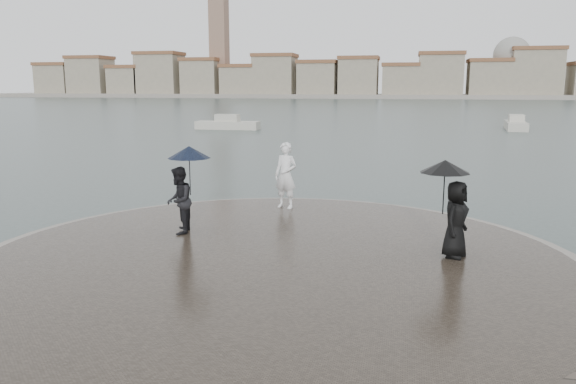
# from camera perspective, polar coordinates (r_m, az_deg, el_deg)

# --- Properties ---
(ground) EXTENTS (400.00, 400.00, 0.00)m
(ground) POSITION_cam_1_polar(r_m,az_deg,el_deg) (8.40, -7.10, -15.91)
(ground) COLOR #2B3835
(ground) RESTS_ON ground
(kerb_ring) EXTENTS (12.50, 12.50, 0.32)m
(kerb_ring) POSITION_cam_1_polar(r_m,az_deg,el_deg) (11.45, -1.37, -7.55)
(kerb_ring) COLOR gray
(kerb_ring) RESTS_ON ground
(quay_tip) EXTENTS (11.90, 11.90, 0.36)m
(quay_tip) POSITION_cam_1_polar(r_m,az_deg,el_deg) (11.45, -1.37, -7.45)
(quay_tip) COLOR #2D261E
(quay_tip) RESTS_ON ground
(statue) EXTENTS (0.78, 0.64, 1.85)m
(statue) POSITION_cam_1_polar(r_m,az_deg,el_deg) (15.68, -0.23, 1.70)
(statue) COLOR white
(statue) RESTS_ON quay_tip
(visitor_left) EXTENTS (1.12, 1.03, 2.04)m
(visitor_left) POSITION_cam_1_polar(r_m,az_deg,el_deg) (13.16, -10.75, 0.50)
(visitor_left) COLOR black
(visitor_left) RESTS_ON quay_tip
(visitor_right) EXTENTS (1.12, 1.04, 1.95)m
(visitor_right) POSITION_cam_1_polar(r_m,az_deg,el_deg) (11.63, 16.36, -1.08)
(visitor_right) COLOR black
(visitor_right) RESTS_ON quay_tip
(far_skyline) EXTENTS (260.00, 20.00, 37.00)m
(far_skyline) POSITION_cam_1_polar(r_m,az_deg,el_deg) (168.02, 9.18, 11.28)
(far_skyline) COLOR gray
(far_skyline) RESTS_ON ground
(boats) EXTENTS (43.90, 8.43, 1.50)m
(boats) POSITION_cam_1_polar(r_m,az_deg,el_deg) (49.75, 18.59, 6.33)
(boats) COLOR #BCB8A9
(boats) RESTS_ON ground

